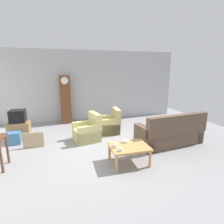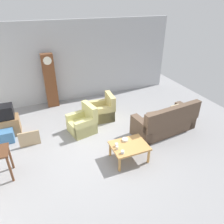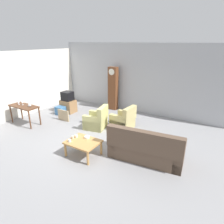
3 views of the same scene
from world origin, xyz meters
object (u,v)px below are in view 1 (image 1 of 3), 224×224
Objects in this scene: tv_stand_cabinet at (19,130)px; grandfather_clock at (66,100)px; cup_blue_rimmed at (120,150)px; framed_picture_leaning at (33,140)px; cup_cream_tall at (115,146)px; armchair_olive_near at (88,132)px; storage_box_blue at (14,138)px; armchair_olive_far at (110,125)px; coffee_table_wood at (129,148)px; bowl_white_stacked at (125,141)px; couch_floral at (170,134)px; tv_crt at (18,116)px; cup_white_porcelain at (115,144)px.

grandfather_clock is at bearing 43.53° from tv_stand_cabinet.
framed_picture_leaning is at bearing 139.15° from cup_blue_rimmed.
cup_cream_tall is (2.11, -1.68, 0.27)m from framed_picture_leaning.
tv_stand_cabinet is (-2.25, 0.77, -0.01)m from armchair_olive_near.
storage_box_blue is at bearing -101.46° from tv_stand_cabinet.
framed_picture_leaning reaches higher than storage_box_blue.
grandfather_clock is at bearing 105.61° from armchair_olive_near.
armchair_olive_far is (0.90, 0.56, 0.00)m from armchair_olive_near.
grandfather_clock is at bearing 104.66° from cup_cream_tall.
bowl_white_stacked is (-0.02, 0.22, 0.10)m from coffee_table_wood.
couch_floral is at bearing 17.34° from bowl_white_stacked.
couch_floral reaches higher than cup_blue_rimmed.
cup_cream_tall is at bearing 107.11° from cup_blue_rimmed.
tv_crt is 5.31× the size of cup_cream_tall.
cup_blue_rimmed is at bearing -75.23° from grandfather_clock.
armchair_olive_far is at bearing 31.69° from armchair_olive_near.
cup_blue_rimmed is at bearing -76.19° from armchair_olive_near.
tv_stand_cabinet is at bearing 78.54° from storage_box_blue.
couch_floral is at bearing -46.78° from grandfather_clock.
framed_picture_leaning is 2.67m from cup_white_porcelain.
cup_white_porcelain reaches higher than storage_box_blue.
coffee_table_wood is 4.38m from grandfather_clock.
coffee_table_wood is at bearing -14.54° from cup_white_porcelain.
coffee_table_wood is 1.41× the size of tv_stand_cabinet.
couch_floral reaches higher than armchair_olive_near.
couch_floral is 25.02× the size of cup_blue_rimmed.
storage_box_blue is at bearing -101.46° from tv_crt.
bowl_white_stacked reaches higher than framed_picture_leaning.
couch_floral is at bearing 24.26° from coffee_table_wood.
tv_crt is 0.75m from storage_box_blue.
cup_white_porcelain is 0.32m from cup_blue_rimmed.
framed_picture_leaning is 6.64× the size of cup_cream_tall.
grandfather_clock is 2.77m from framed_picture_leaning.
grandfather_clock is 2.72m from storage_box_blue.
cup_white_porcelain is at bearing -74.43° from grandfather_clock.
armchair_olive_near is 0.98× the size of coffee_table_wood.
grandfather_clock is at bearing 133.22° from couch_floral.
armchair_olive_far is at bearing 80.98° from cup_blue_rimmed.
armchair_olive_near is at bearing -8.57° from storage_box_blue.
cup_white_porcelain is (2.80, -2.04, 0.32)m from storage_box_blue.
tv_crt is 0.80× the size of framed_picture_leaning.
storage_box_blue is at bearing 171.43° from armchair_olive_near.
coffee_table_wood is at bearing 4.80° from cup_cream_tall.
couch_floral is 5.11× the size of storage_box_blue.
tv_stand_cabinet is 3.82m from bowl_white_stacked.
framed_picture_leaning is (-4.16, 0.89, -0.11)m from couch_floral.
cup_white_porcelain is (0.47, -1.69, 0.21)m from armchair_olive_near.
coffee_table_wood is (0.80, -1.78, 0.09)m from armchair_olive_near.
couch_floral is at bearing -20.79° from tv_crt.
tv_crt is at bearing 134.58° from cup_blue_rimmed.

